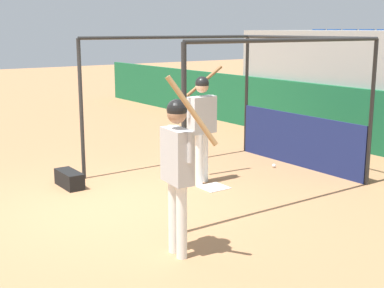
% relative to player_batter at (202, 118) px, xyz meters
% --- Properties ---
extents(ground_plane, '(60.00, 60.00, 0.00)m').
position_rel_player_batter_xyz_m(ground_plane, '(0.23, -1.98, -1.17)').
color(ground_plane, '#A8754C').
extents(outfield_wall, '(24.00, 0.12, 1.41)m').
position_rel_player_batter_xyz_m(outfield_wall, '(0.23, 4.41, -0.47)').
color(outfield_wall, '#196038').
rests_on(outfield_wall, ground).
extents(batting_cage, '(3.33, 3.98, 2.57)m').
position_rel_player_batter_xyz_m(batting_cage, '(0.14, 1.49, -0.00)').
color(batting_cage, '#282828').
rests_on(batting_cage, ground).
extents(home_plate, '(0.44, 0.44, 0.02)m').
position_rel_player_batter_xyz_m(home_plate, '(0.36, -0.01, -1.17)').
color(home_plate, white).
rests_on(home_plate, ground).
extents(player_batter, '(0.54, 0.96, 2.05)m').
position_rel_player_batter_xyz_m(player_batter, '(0.00, 0.00, 0.00)').
color(player_batter, white).
rests_on(player_batter, ground).
extents(player_waiting, '(0.83, 0.53, 2.22)m').
position_rel_player_batter_xyz_m(player_waiting, '(2.34, -2.07, 0.01)').
color(player_waiting, white).
rests_on(player_waiting, ground).
extents(equipment_bag, '(0.70, 0.28, 0.28)m').
position_rel_player_batter_xyz_m(equipment_bag, '(-1.14, -2.02, -1.03)').
color(equipment_bag, black).
rests_on(equipment_bag, ground).
extents(baseball, '(0.07, 0.07, 0.07)m').
position_rel_player_batter_xyz_m(baseball, '(-0.05, 1.82, -1.14)').
color(baseball, white).
rests_on(baseball, ground).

